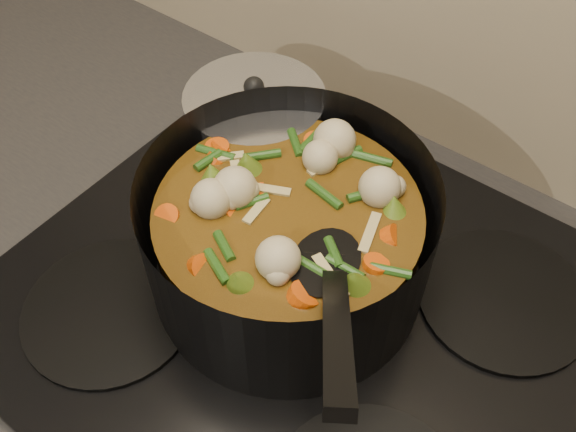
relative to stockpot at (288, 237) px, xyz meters
The scene contains 3 objects.
stovetop 0.09m from the stockpot, 24.65° to the right, with size 0.62×0.54×0.03m.
stockpot is the anchor object (origin of this frame).
saucepan 0.17m from the stockpot, 139.86° to the left, with size 0.16×0.16×0.13m.
Camera 1 is at (0.20, 1.63, 1.50)m, focal length 40.00 mm.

